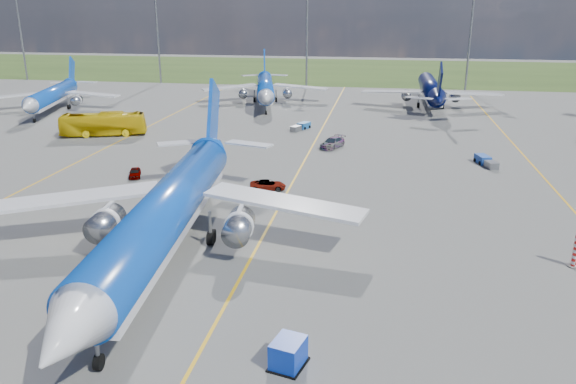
% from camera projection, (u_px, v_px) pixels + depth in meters
% --- Properties ---
extents(ground, '(400.00, 400.00, 0.00)m').
position_uv_depth(ground, '(235.00, 287.00, 41.88)').
color(ground, '#585855').
rests_on(ground, ground).
extents(grass_strip, '(400.00, 80.00, 0.01)m').
position_uv_depth(grass_strip, '(354.00, 70.00, 182.17)').
color(grass_strip, '#2D4719').
rests_on(grass_strip, ground).
extents(taxiway_lines, '(60.25, 160.00, 0.02)m').
position_uv_depth(taxiway_lines, '(295.00, 180.00, 67.76)').
color(taxiway_lines, gold).
rests_on(taxiway_lines, ground).
extents(floodlight_masts, '(202.20, 0.50, 22.70)m').
position_uv_depth(floodlight_masts, '(387.00, 37.00, 139.19)').
color(floodlight_masts, slate).
rests_on(floodlight_masts, ground).
extents(warning_post, '(0.50, 0.50, 3.00)m').
position_uv_depth(warning_post, '(576.00, 249.00, 44.72)').
color(warning_post, red).
rests_on(warning_post, ground).
extents(bg_jet_nw, '(34.80, 40.75, 9.19)m').
position_uv_depth(bg_jet_nw, '(55.00, 111.00, 111.88)').
color(bg_jet_nw, '#0D47B9').
rests_on(bg_jet_nw, ground).
extents(bg_jet_nnw, '(36.67, 43.59, 10.01)m').
position_uv_depth(bg_jet_nnw, '(265.00, 104.00, 120.35)').
color(bg_jet_nnw, '#0D47B9').
rests_on(bg_jet_nnw, ground).
extents(bg_jet_n, '(30.50, 39.82, 10.35)m').
position_uv_depth(bg_jet_n, '(429.00, 106.00, 117.83)').
color(bg_jet_n, '#070E3B').
rests_on(bg_jet_n, ground).
extents(main_airliner, '(39.34, 49.14, 12.02)m').
position_uv_depth(main_airliner, '(171.00, 257.00, 46.89)').
color(main_airliner, '#0D47B9').
rests_on(main_airliner, ground).
extents(uld_container, '(2.12, 2.43, 1.66)m').
position_uv_depth(uld_container, '(288.00, 353.00, 32.52)').
color(uld_container, '#0C30AD').
rests_on(uld_container, ground).
extents(apron_bus, '(13.68, 7.30, 3.73)m').
position_uv_depth(apron_bus, '(103.00, 124.00, 90.25)').
color(apron_bus, '#DEBC0D').
rests_on(apron_bus, ground).
extents(service_car_a, '(2.42, 3.56, 1.12)m').
position_uv_depth(service_car_a, '(135.00, 173.00, 68.64)').
color(service_car_a, '#999999').
rests_on(service_car_a, ground).
extents(service_car_b, '(4.37, 2.61, 1.14)m').
position_uv_depth(service_car_b, '(268.00, 185.00, 63.90)').
color(service_car_b, '#999999').
rests_on(service_car_b, ground).
extents(service_car_c, '(3.89, 5.54, 1.49)m').
position_uv_depth(service_car_c, '(333.00, 143.00, 82.90)').
color(service_car_c, '#999999').
rests_on(service_car_c, ground).
extents(baggage_tug_w, '(2.59, 4.93, 1.07)m').
position_uv_depth(baggage_tug_w, '(486.00, 161.00, 73.91)').
color(baggage_tug_w, '#1C47AA').
rests_on(baggage_tug_w, ground).
extents(baggage_tug_c, '(3.07, 4.79, 1.05)m').
position_uv_depth(baggage_tug_c, '(301.00, 127.00, 95.19)').
color(baggage_tug_c, '#1B5BA7').
rests_on(baggage_tug_c, ground).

